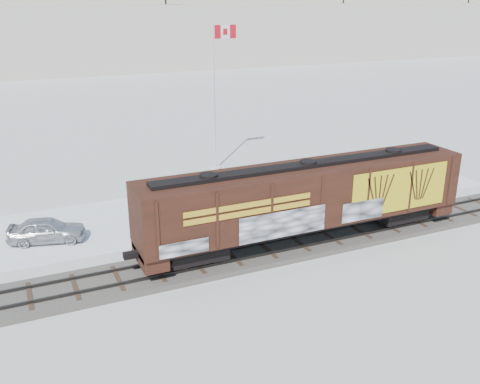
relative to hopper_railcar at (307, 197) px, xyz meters
name	(u,v)px	position (x,y,z in m)	size (l,w,h in m)	color
ground	(266,253)	(-2.41, 0.01, -2.88)	(500.00, 500.00, 0.00)	white
rail_track	(266,251)	(-2.41, 0.01, -2.73)	(50.00, 3.40, 0.43)	#59544C
parking_strip	(215,207)	(-2.41, 7.51, -2.87)	(40.00, 8.00, 0.03)	white
hopper_railcar	(307,197)	(0.00, 0.00, 0.00)	(18.73, 3.06, 4.38)	black
flagpole	(216,118)	(0.86, 15.33, 1.31)	(2.30, 0.90, 11.36)	silver
car_silver	(47,230)	(-13.03, 6.34, -2.14)	(1.69, 4.20, 1.43)	#B3B5BA
car_white	(232,190)	(-0.91, 8.05, -2.07)	(1.66, 4.75, 1.57)	silver
car_dark	(311,178)	(5.28, 8.09, -2.12)	(2.04, 5.03, 1.46)	black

